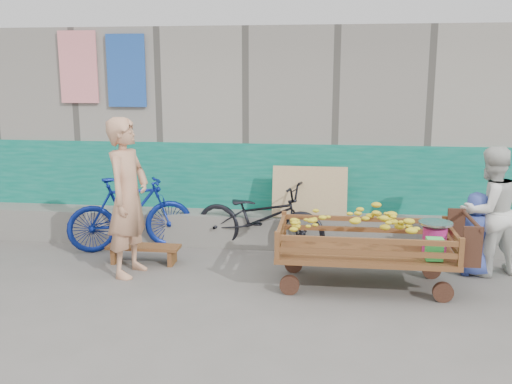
# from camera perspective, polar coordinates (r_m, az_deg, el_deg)

# --- Properties ---
(ground) EXTENTS (80.00, 80.00, 0.00)m
(ground) POSITION_cam_1_polar(r_m,az_deg,el_deg) (5.81, 1.36, -12.21)
(ground) COLOR #5D5A54
(ground) RESTS_ON ground
(building_wall) EXTENTS (12.00, 3.50, 3.00)m
(building_wall) POSITION_cam_1_polar(r_m,az_deg,el_deg) (9.39, 4.02, 6.26)
(building_wall) COLOR gray
(building_wall) RESTS_ON ground
(banana_cart) EXTENTS (2.12, 0.97, 0.91)m
(banana_cart) POSITION_cam_1_polar(r_m,az_deg,el_deg) (6.46, 10.52, -4.14)
(banana_cart) COLOR brown
(banana_cart) RESTS_ON ground
(bench) EXTENTS (0.92, 0.28, 0.23)m
(bench) POSITION_cam_1_polar(r_m,az_deg,el_deg) (7.39, -11.16, -5.73)
(bench) COLOR brown
(bench) RESTS_ON ground
(vendor_man) EXTENTS (0.55, 0.75, 1.88)m
(vendor_man) POSITION_cam_1_polar(r_m,az_deg,el_deg) (6.84, -12.69, -0.54)
(vendor_man) COLOR tan
(vendor_man) RESTS_ON ground
(woman) EXTENTS (0.92, 0.84, 1.54)m
(woman) POSITION_cam_1_polar(r_m,az_deg,el_deg) (7.26, 22.28, -1.79)
(woman) COLOR silver
(woman) RESTS_ON ground
(child) EXTENTS (0.50, 0.33, 1.01)m
(child) POSITION_cam_1_polar(r_m,az_deg,el_deg) (7.22, 21.09, -3.95)
(child) COLOR #37499C
(child) RESTS_ON ground
(bicycle_dark) EXTENTS (1.91, 1.03, 0.95)m
(bicycle_dark) POSITION_cam_1_polar(r_m,az_deg,el_deg) (7.62, 0.35, -2.56)
(bicycle_dark) COLOR black
(bicycle_dark) RESTS_ON ground
(bicycle_blue) EXTENTS (1.73, 1.12, 1.01)m
(bicycle_blue) POSITION_cam_1_polar(r_m,az_deg,el_deg) (7.89, -12.42, -2.13)
(bicycle_blue) COLOR navy
(bicycle_blue) RESTS_ON ground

